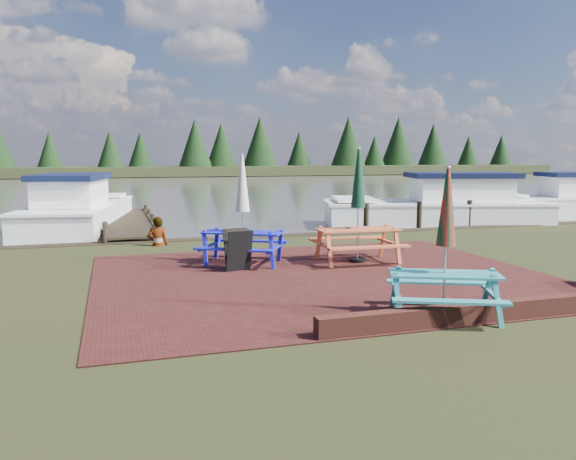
# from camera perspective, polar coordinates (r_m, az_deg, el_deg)

# --- Properties ---
(ground) EXTENTS (120.00, 120.00, 0.00)m
(ground) POSITION_cam_1_polar(r_m,az_deg,el_deg) (10.54, 5.63, -5.94)
(ground) COLOR black
(ground) RESTS_ON ground
(paving) EXTENTS (9.00, 7.50, 0.02)m
(paving) POSITION_cam_1_polar(r_m,az_deg,el_deg) (11.44, 3.67, -4.79)
(paving) COLOR #371311
(paving) RESTS_ON ground
(brick_wall) EXTENTS (6.21, 1.79, 0.30)m
(brick_wall) POSITION_cam_1_polar(r_m,az_deg,el_deg) (9.62, 23.44, -6.92)
(brick_wall) COLOR #4C1E16
(brick_wall) RESTS_ON ground
(water) EXTENTS (120.00, 60.00, 0.02)m
(water) POSITION_cam_1_polar(r_m,az_deg,el_deg) (46.66, -12.45, 4.34)
(water) COLOR #413E38
(water) RESTS_ON ground
(far_treeline) EXTENTS (120.00, 10.00, 8.10)m
(far_treeline) POSITION_cam_1_polar(r_m,az_deg,el_deg) (75.53, -14.48, 7.92)
(far_treeline) COLOR black
(far_treeline) RESTS_ON ground
(picnic_table_teal) EXTENTS (2.09, 2.00, 2.27)m
(picnic_table_teal) POSITION_cam_1_polar(r_m,az_deg,el_deg) (8.80, 15.65, -3.56)
(picnic_table_teal) COLOR teal
(picnic_table_teal) RESTS_ON ground
(picnic_table_red) EXTENTS (1.97, 1.77, 2.62)m
(picnic_table_red) POSITION_cam_1_polar(r_m,az_deg,el_deg) (12.95, 7.11, 0.68)
(picnic_table_red) COLOR #CC5D34
(picnic_table_red) RESTS_ON ground
(picnic_table_blue) EXTENTS (2.32, 2.25, 2.47)m
(picnic_table_blue) POSITION_cam_1_polar(r_m,az_deg,el_deg) (12.70, -4.61, 0.35)
(picnic_table_blue) COLOR #1A1CC3
(picnic_table_blue) RESTS_ON ground
(chalkboard) EXTENTS (0.58, 0.62, 0.89)m
(chalkboard) POSITION_cam_1_polar(r_m,az_deg,el_deg) (12.00, -5.11, -2.02)
(chalkboard) COLOR black
(chalkboard) RESTS_ON ground
(jetty) EXTENTS (1.76, 9.08, 1.00)m
(jetty) POSITION_cam_1_polar(r_m,az_deg,el_deg) (20.84, -15.83, 0.81)
(jetty) COLOR black
(jetty) RESTS_ON ground
(boat_jetty) EXTENTS (3.97, 8.03, 2.23)m
(boat_jetty) POSITION_cam_1_polar(r_m,az_deg,el_deg) (21.40, -20.57, 1.73)
(boat_jetty) COLOR white
(boat_jetty) RESTS_ON ground
(boat_near) EXTENTS (8.68, 5.01, 2.22)m
(boat_near) POSITION_cam_1_polar(r_m,az_deg,el_deg) (21.89, 15.14, 2.06)
(boat_near) COLOR white
(boat_near) RESTS_ON ground
(boat_far) EXTENTS (7.21, 3.90, 2.14)m
(boat_far) POSITION_cam_1_polar(r_m,az_deg,el_deg) (27.04, 26.25, 2.49)
(boat_far) COLOR white
(boat_far) RESTS_ON ground
(person) EXTENTS (0.63, 0.46, 1.58)m
(person) POSITION_cam_1_polar(r_m,az_deg,el_deg) (15.69, -13.15, 1.27)
(person) COLOR gray
(person) RESTS_ON ground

